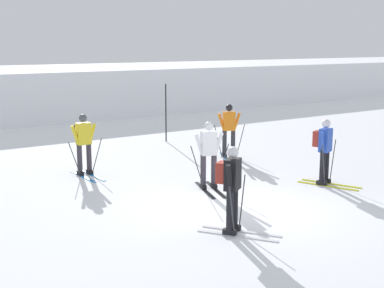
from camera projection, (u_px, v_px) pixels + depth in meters
name	position (u px, v px, depth m)	size (l,w,h in m)	color
ground_plane	(248.00, 210.00, 11.89)	(120.00, 120.00, 0.00)	white
far_snow_ridge	(3.00, 92.00, 27.43)	(80.00, 9.45, 2.32)	white
skier_blue	(324.00, 148.00, 13.87)	(0.96, 1.62, 1.71)	gold
skier_yellow	(83.00, 141.00, 14.88)	(1.00, 1.61, 1.71)	#237AC6
skier_black	(231.00, 185.00, 10.27)	(1.19, 1.54, 1.71)	silver
skier_white	(209.00, 153.00, 13.44)	(0.95, 1.63, 1.71)	black
skier_orange	(229.00, 129.00, 17.25)	(1.06, 1.59, 1.71)	#237AC6
trail_marker_pole	(166.00, 113.00, 19.98)	(0.05, 0.05, 2.14)	black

